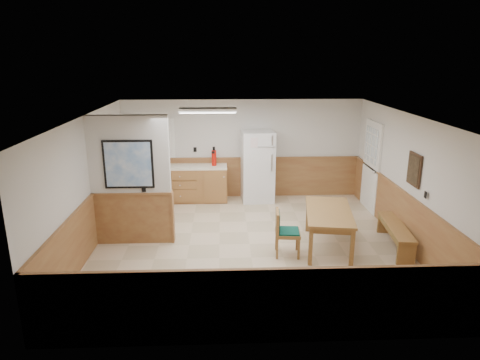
{
  "coord_description": "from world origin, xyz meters",
  "views": [
    {
      "loc": [
        -0.5,
        -7.65,
        3.54
      ],
      "look_at": [
        -0.17,
        0.4,
        1.19
      ],
      "focal_mm": 32.0,
      "sensor_mm": 36.0,
      "label": 1
    }
  ],
  "objects_px": {
    "dining_chair": "(283,229)",
    "soap_bottle": "(150,161)",
    "refrigerator": "(258,166)",
    "dining_table": "(329,215)",
    "fire_extinguisher": "(214,157)",
    "dining_bench": "(396,231)"
  },
  "relations": [
    {
      "from": "refrigerator",
      "to": "fire_extinguisher",
      "type": "xyz_separation_m",
      "value": [
        -1.08,
        0.08,
        0.22
      ]
    },
    {
      "from": "dining_table",
      "to": "fire_extinguisher",
      "type": "bearing_deg",
      "value": 136.15
    },
    {
      "from": "refrigerator",
      "to": "dining_table",
      "type": "height_order",
      "value": "refrigerator"
    },
    {
      "from": "refrigerator",
      "to": "dining_chair",
      "type": "distance_m",
      "value": 3.13
    },
    {
      "from": "fire_extinguisher",
      "to": "dining_bench",
      "type": "bearing_deg",
      "value": -53.89
    },
    {
      "from": "dining_table",
      "to": "refrigerator",
      "type": "bearing_deg",
      "value": 120.63
    },
    {
      "from": "dining_table",
      "to": "fire_extinguisher",
      "type": "xyz_separation_m",
      "value": [
        -2.19,
        2.93,
        0.45
      ]
    },
    {
      "from": "dining_table",
      "to": "dining_bench",
      "type": "xyz_separation_m",
      "value": [
        1.29,
        -0.05,
        -0.31
      ]
    },
    {
      "from": "dining_chair",
      "to": "soap_bottle",
      "type": "relative_size",
      "value": 3.44
    },
    {
      "from": "refrigerator",
      "to": "dining_chair",
      "type": "relative_size",
      "value": 2.08
    },
    {
      "from": "fire_extinguisher",
      "to": "soap_bottle",
      "type": "distance_m",
      "value": 1.59
    },
    {
      "from": "dining_table",
      "to": "soap_bottle",
      "type": "xyz_separation_m",
      "value": [
        -3.79,
        2.92,
        0.37
      ]
    },
    {
      "from": "refrigerator",
      "to": "dining_table",
      "type": "relative_size",
      "value": 1.01
    },
    {
      "from": "refrigerator",
      "to": "fire_extinguisher",
      "type": "height_order",
      "value": "refrigerator"
    },
    {
      "from": "dining_chair",
      "to": "refrigerator",
      "type": "bearing_deg",
      "value": 98.92
    },
    {
      "from": "dining_bench",
      "to": "fire_extinguisher",
      "type": "relative_size",
      "value": 3.29
    },
    {
      "from": "refrigerator",
      "to": "dining_bench",
      "type": "distance_m",
      "value": 3.8
    },
    {
      "from": "refrigerator",
      "to": "dining_chair",
      "type": "bearing_deg",
      "value": -89.37
    },
    {
      "from": "refrigerator",
      "to": "fire_extinguisher",
      "type": "bearing_deg",
      "value": 172.32
    },
    {
      "from": "dining_table",
      "to": "dining_chair",
      "type": "height_order",
      "value": "dining_chair"
    },
    {
      "from": "refrigerator",
      "to": "soap_bottle",
      "type": "bearing_deg",
      "value": 175.09
    },
    {
      "from": "dining_table",
      "to": "dining_bench",
      "type": "distance_m",
      "value": 1.33
    }
  ]
}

